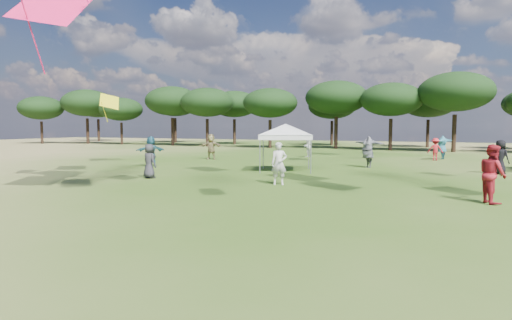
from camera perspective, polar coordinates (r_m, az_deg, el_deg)
The scene contains 3 objects.
tree_line at distance 48.14m, azimuth 23.86°, elevation 7.69°, with size 108.78×17.63×7.77m.
tent_left at distance 23.60m, azimuth 3.99°, elevation 4.54°, with size 5.46×5.46×2.91m.
festival_crowd at distance 25.77m, azimuth 15.71°, elevation 0.87°, with size 30.28×20.81×1.92m.
Camera 1 is at (1.49, -0.64, 2.51)m, focal length 30.00 mm.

